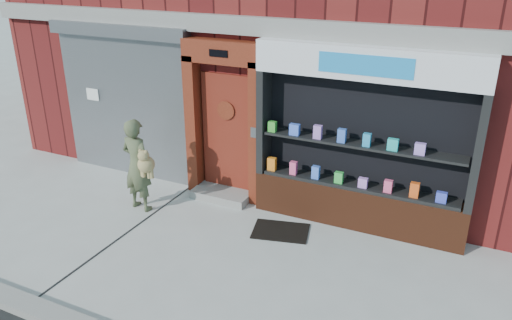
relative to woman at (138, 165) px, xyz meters
The scene contains 6 objects.
ground 2.17m from the woman, 21.52° to the right, with size 80.00×80.00×0.00m, color #9E9E99.
shutter_bay 1.87m from the woman, 133.75° to the left, with size 3.10×0.30×3.04m.
red_door_bay 1.69m from the woman, 45.58° to the left, with size 1.52×0.58×2.90m.
pharmacy_bay 3.80m from the woman, 16.72° to the left, with size 3.50×0.41×3.00m.
woman is the anchor object (origin of this frame).
doormat 2.72m from the woman, ahead, with size 0.91×0.63×0.02m, color black.
Camera 1 is at (3.42, -5.56, 4.26)m, focal length 35.00 mm.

